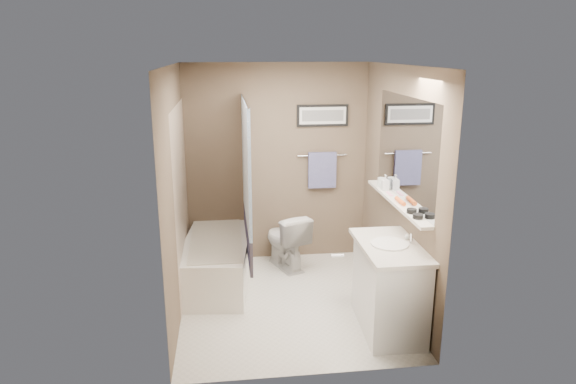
{
  "coord_description": "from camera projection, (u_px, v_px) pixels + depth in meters",
  "views": [
    {
      "loc": [
        -0.61,
        -4.8,
        2.54
      ],
      "look_at": [
        0.0,
        0.15,
        1.15
      ],
      "focal_mm": 32.0,
      "sensor_mm": 36.0,
      "label": 1
    }
  ],
  "objects": [
    {
      "name": "curtain_rod",
      "position": [
        245.0,
        99.0,
        5.22
      ],
      "size": [
        0.02,
        1.55,
        0.02
      ],
      "primitive_type": "cylinder",
      "rotation": [
        1.57,
        0.0,
        0.0
      ],
      "color": "silver",
      "rests_on": "wall_left"
    },
    {
      "name": "curtain_upper",
      "position": [
        246.0,
        162.0,
        5.4
      ],
      "size": [
        0.03,
        1.45,
        1.28
      ],
      "primitive_type": "cube",
      "color": "white",
      "rests_on": "curtain_rod"
    },
    {
      "name": "art_frame",
      "position": [
        323.0,
        115.0,
        6.11
      ],
      "size": [
        0.62,
        0.02,
        0.26
      ],
      "primitive_type": "cube",
      "color": "black",
      "rests_on": "wall_back"
    },
    {
      "name": "faucet_spout",
      "position": [
        411.0,
        238.0,
        4.64
      ],
      "size": [
        0.02,
        0.02,
        0.1
      ],
      "primitive_type": "cylinder",
      "color": "silver",
      "rests_on": "countertop"
    },
    {
      "name": "pink_comb",
      "position": [
        390.0,
        194.0,
        5.23
      ],
      "size": [
        0.03,
        0.16,
        0.01
      ],
      "primitive_type": "cube",
      "rotation": [
        0.0,
        0.0,
        -0.01
      ],
      "color": "pink",
      "rests_on": "shelf"
    },
    {
      "name": "toilet",
      "position": [
        286.0,
        240.0,
        6.13
      ],
      "size": [
        0.6,
        0.76,
        0.68
      ],
      "primitive_type": "imported",
      "rotation": [
        0.0,
        0.0,
        3.52
      ],
      "color": "silver",
      "rests_on": "ground"
    },
    {
      "name": "candle_bowl_near",
      "position": [
        418.0,
        216.0,
        4.47
      ],
      "size": [
        0.09,
        0.09,
        0.04
      ],
      "primitive_type": "cylinder",
      "color": "black",
      "rests_on": "shelf"
    },
    {
      "name": "sink_basin",
      "position": [
        390.0,
        244.0,
        4.62
      ],
      "size": [
        0.34,
        0.34,
        0.01
      ],
      "primitive_type": "cylinder",
      "color": "white",
      "rests_on": "countertop"
    },
    {
      "name": "faucet_knob",
      "position": [
        407.0,
        237.0,
        4.74
      ],
      "size": [
        0.05,
        0.05,
        0.05
      ],
      "primitive_type": "sphere",
      "color": "silver",
      "rests_on": "countertop"
    },
    {
      "name": "glass_jar",
      "position": [
        381.0,
        182.0,
        5.5
      ],
      "size": [
        0.08,
        0.08,
        0.1
      ],
      "primitive_type": "cylinder",
      "color": "silver",
      "rests_on": "shelf"
    },
    {
      "name": "towel",
      "position": [
        322.0,
        170.0,
        6.25
      ],
      "size": [
        0.34,
        0.05,
        0.44
      ],
      "primitive_type": "cube",
      "color": "#7D80B6",
      "rests_on": "towel_bar"
    },
    {
      "name": "countertop",
      "position": [
        391.0,
        247.0,
        4.63
      ],
      "size": [
        0.54,
        0.96,
        0.04
      ],
      "primitive_type": "cube",
      "color": "beige",
      "rests_on": "vanity"
    },
    {
      "name": "door",
      "position": [
        381.0,
        256.0,
        3.95
      ],
      "size": [
        0.8,
        0.02,
        2.0
      ],
      "primitive_type": "cube",
      "color": "silver",
      "rests_on": "wall_front"
    },
    {
      "name": "tub_rim",
      "position": [
        216.0,
        240.0,
        5.68
      ],
      "size": [
        0.56,
        1.36,
        0.02
      ],
      "primitive_type": "cube",
      "color": "beige",
      "rests_on": "bathtub"
    },
    {
      "name": "wall_back",
      "position": [
        277.0,
        164.0,
        6.2
      ],
      "size": [
        2.2,
        0.04,
        2.4
      ],
      "primitive_type": "cube",
      "color": "brown",
      "rests_on": "ground"
    },
    {
      "name": "shelf",
      "position": [
        396.0,
        202.0,
        5.03
      ],
      "size": [
        0.12,
        1.6,
        0.03
      ],
      "primitive_type": "cube",
      "color": "silver",
      "rests_on": "wall_right"
    },
    {
      "name": "wall_left",
      "position": [
        178.0,
        195.0,
        4.89
      ],
      "size": [
        0.04,
        2.5,
        2.4
      ],
      "primitive_type": "cube",
      "color": "brown",
      "rests_on": "ground"
    },
    {
      "name": "door_handle",
      "position": [
        338.0,
        256.0,
        3.96
      ],
      "size": [
        0.1,
        0.02,
        0.02
      ],
      "primitive_type": "cylinder",
      "rotation": [
        0.0,
        1.57,
        0.0
      ],
      "color": "silver",
      "rests_on": "door"
    },
    {
      "name": "mirror",
      "position": [
        405.0,
        149.0,
        4.89
      ],
      "size": [
        0.02,
        1.6,
        1.0
      ],
      "primitive_type": "cube",
      "color": "silver",
      "rests_on": "wall_right"
    },
    {
      "name": "curtain_lower",
      "position": [
        248.0,
        235.0,
        5.62
      ],
      "size": [
        0.03,
        1.45,
        0.36
      ],
      "primitive_type": "cube",
      "color": "#2A2A4F",
      "rests_on": "curtain_rod"
    },
    {
      "name": "ceiling",
      "position": [
        290.0,
        67.0,
        4.71
      ],
      "size": [
        2.2,
        2.5,
        0.04
      ],
      "primitive_type": "cube",
      "color": "white",
      "rests_on": "wall_back"
    },
    {
      "name": "candle_bowl_far",
      "position": [
        412.0,
        211.0,
        4.62
      ],
      "size": [
        0.09,
        0.09,
        0.04
      ],
      "primitive_type": "cylinder",
      "color": "black",
      "rests_on": "shelf"
    },
    {
      "name": "towel_bar",
      "position": [
        322.0,
        155.0,
        6.22
      ],
      "size": [
        0.6,
        0.02,
        0.02
      ],
      "primitive_type": "cylinder",
      "rotation": [
        0.0,
        1.57,
        0.0
      ],
      "color": "silver",
      "rests_on": "wall_back"
    },
    {
      "name": "art_image",
      "position": [
        323.0,
        116.0,
        6.09
      ],
      "size": [
        0.5,
        0.0,
        0.13
      ],
      "primitive_type": "cube",
      "color": "#595959",
      "rests_on": "art_mat"
    },
    {
      "name": "art_mat",
      "position": [
        323.0,
        116.0,
        6.1
      ],
      "size": [
        0.56,
        0.0,
        0.2
      ],
      "primitive_type": "cube",
      "color": "white",
      "rests_on": "art_frame"
    },
    {
      "name": "hair_brush_front",
      "position": [
        400.0,
        201.0,
        4.92
      ],
      "size": [
        0.04,
        0.22,
        0.04
      ],
      "primitive_type": "cylinder",
      "rotation": [
        1.57,
        0.0,
        0.01
      ],
      "color": "orange",
      "rests_on": "shelf"
    },
    {
      "name": "bathtub",
      "position": [
        217.0,
        261.0,
        5.75
      ],
      "size": [
        0.86,
        1.57,
        0.5
      ],
      "primitive_type": "cube",
      "rotation": [
        0.0,
        0.0,
        -0.11
      ],
      "color": "white",
      "rests_on": "ground"
    },
    {
      "name": "wall_front",
      "position": [
        311.0,
        234.0,
        3.85
      ],
      "size": [
        2.2,
        0.04,
        2.4
      ],
      "primitive_type": "cube",
      "color": "brown",
      "rests_on": "ground"
    },
    {
      "name": "vanity",
      "position": [
        389.0,
        289.0,
        4.75
      ],
      "size": [
        0.54,
        0.92,
        0.8
      ],
      "primitive_type": "cube",
      "rotation": [
        0.0,
        0.0,
        -0.04
      ],
      "color": "white",
      "rests_on": "ground"
    },
    {
      "name": "tile_surround",
      "position": [
        182.0,
        200.0,
        5.42
      ],
      "size": [
        0.02,
        1.55,
        2.0
      ],
      "primitive_type": "cube",
      "color": "beige",
      "rests_on": "wall_left"
    },
    {
      "name": "wall_right",
      "position": [
        396.0,
        188.0,
        5.15
      ],
      "size": [
        0.04,
        2.5,
        2.4
      ],
      "primitive_type": "cube",
      "color": "brown",
      "rests_on": "ground"
    },
    {
      "name": "soap_bottle",
      "position": [
        385.0,
        182.0,
        5.36
      ],
      "size": [
        0.08,
        0.08,
        0.16
      ],
      "primitive_type": "imported",
      "rotation": [
        0.0,
        0.0,
        0.03
      ],
      "color": "#999999",
      "rests_on": "shelf"
    },
    {
      "name": "ground",
      "position": [
        290.0,
        302.0,
        5.34
      ],
      "size": [
        2.5,
        2.5,
        0.0
      ],
      "primitive_type": "plane",
      "color": "silver",
      "rests_on": "ground"
    }
  ]
}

